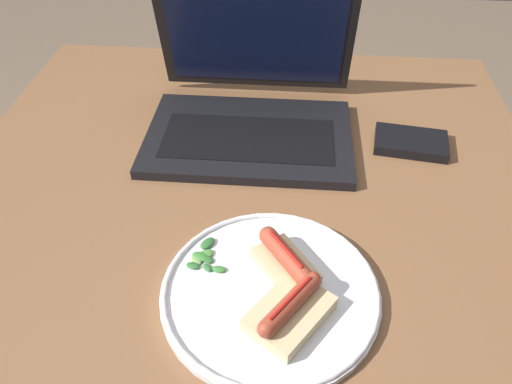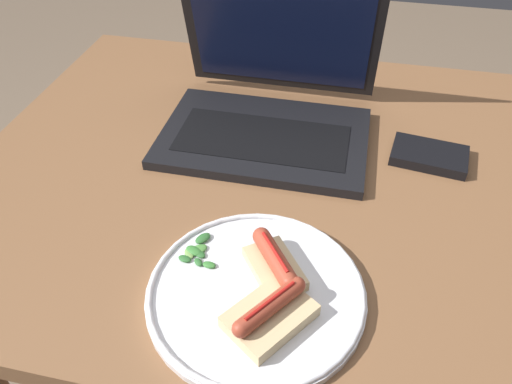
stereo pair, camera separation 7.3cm
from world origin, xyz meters
name	(u,v)px [view 1 (the left image)]	position (x,y,z in m)	size (l,w,h in m)	color
ground_plane	(252,383)	(0.00, 0.00, 0.00)	(6.00, 6.00, 0.00)	#75604C
desk	(250,204)	(0.00, 0.00, 0.69)	(1.01, 0.88, 0.78)	brown
laptop	(251,108)	(-0.01, 0.11, 0.83)	(0.38, 0.32, 0.25)	black
plate	(270,291)	(0.05, -0.28, 0.79)	(0.29, 0.29, 0.02)	silver
sausage_toast_left	(285,261)	(0.07, -0.24, 0.81)	(0.10, 0.11, 0.04)	#D6B784
sausage_toast_middle	(290,310)	(0.08, -0.32, 0.81)	(0.12, 0.13, 0.04)	#D6B784
salad_pile	(204,257)	(-0.04, -0.23, 0.79)	(0.06, 0.07, 0.01)	#4C8E3D
external_drive	(411,142)	(0.29, 0.08, 0.79)	(0.14, 0.10, 0.02)	black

